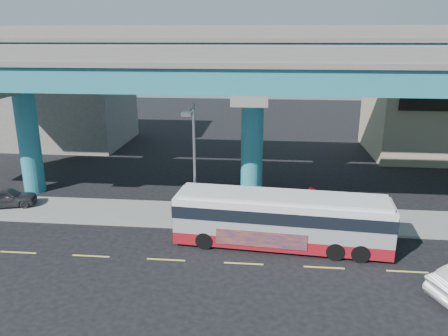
# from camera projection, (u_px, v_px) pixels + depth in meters

# --- Properties ---
(ground) EXTENTS (120.00, 120.00, 0.00)m
(ground) POSITION_uv_depth(u_px,v_px,m) (244.00, 261.00, 22.32)
(ground) COLOR black
(ground) RESTS_ON ground
(sidewalk) EXTENTS (70.00, 4.00, 0.15)m
(sidewalk) POSITION_uv_depth(u_px,v_px,m) (249.00, 217.00, 27.54)
(sidewalk) COLOR gray
(sidewalk) RESTS_ON ground
(lane_markings) EXTENTS (58.00, 0.12, 0.01)m
(lane_markings) POSITION_uv_depth(u_px,v_px,m) (244.00, 264.00, 22.03)
(lane_markings) COLOR #D8C64C
(lane_markings) RESTS_ON ground
(viaduct) EXTENTS (52.00, 12.40, 11.70)m
(viaduct) POSITION_uv_depth(u_px,v_px,m) (254.00, 66.00, 28.34)
(viaduct) COLOR teal
(viaduct) RESTS_ON ground
(building_beige) EXTENTS (14.00, 10.23, 7.00)m
(building_beige) POSITION_uv_depth(u_px,v_px,m) (447.00, 118.00, 41.48)
(building_beige) COLOR tan
(building_beige) RESTS_ON ground
(building_concrete) EXTENTS (12.00, 10.00, 9.00)m
(building_concrete) POSITION_uv_depth(u_px,v_px,m) (67.00, 101.00, 45.76)
(building_concrete) COLOR gray
(building_concrete) RESTS_ON ground
(transit_bus) EXTENTS (11.68, 3.42, 2.96)m
(transit_bus) POSITION_uv_depth(u_px,v_px,m) (281.00, 218.00, 23.47)
(transit_bus) COLOR maroon
(transit_bus) RESTS_ON ground
(parked_car) EXTENTS (3.59, 4.56, 1.27)m
(parked_car) POSITION_uv_depth(u_px,v_px,m) (6.00, 197.00, 28.89)
(parked_car) COLOR #333338
(parked_car) RESTS_ON sidewalk
(street_lamp) EXTENTS (0.50, 2.40, 7.27)m
(street_lamp) POSITION_uv_depth(u_px,v_px,m) (193.00, 150.00, 24.48)
(street_lamp) COLOR gray
(street_lamp) RESTS_ON sidewalk
(stop_sign) EXTENTS (0.63, 0.46, 2.51)m
(stop_sign) POSITION_uv_depth(u_px,v_px,m) (310.00, 199.00, 25.39)
(stop_sign) COLOR gray
(stop_sign) RESTS_ON sidewalk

